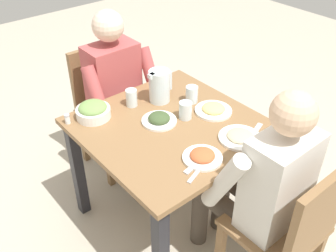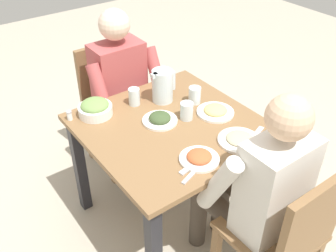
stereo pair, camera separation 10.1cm
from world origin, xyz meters
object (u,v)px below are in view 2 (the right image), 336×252
at_px(plate_fries, 215,111).
at_px(plate_rice_curry, 199,158).
at_px(salt_shaker, 69,115).
at_px(diner_far, 127,94).
at_px(plate_dolmas, 160,119).
at_px(salad_bowl, 95,108).
at_px(diner_near, 257,186).
at_px(dining_table, 171,142).
at_px(water_glass_by_pitcher, 195,95).
at_px(chair_near, 286,235).
at_px(water_glass_far_left, 134,97).
at_px(water_pitcher, 163,86).
at_px(chair_far, 113,100).
at_px(plate_beans, 240,140).
at_px(water_glass_center, 187,111).

relative_size(plate_fries, plate_rice_curry, 1.08).
bearing_deg(salt_shaker, diner_far, 20.66).
xyz_separation_m(plate_rice_curry, plate_dolmas, (0.03, 0.37, 0.00)).
xyz_separation_m(salad_bowl, plate_dolmas, (0.24, -0.26, -0.02)).
distance_m(plate_dolmas, salt_shaker, 0.49).
distance_m(diner_near, salt_shaker, 1.04).
xyz_separation_m(dining_table, water_glass_by_pitcher, (0.24, 0.10, 0.17)).
distance_m(chair_near, water_glass_far_left, 1.07).
bearing_deg(water_glass_far_left, water_glass_by_pitcher, -33.31).
distance_m(chair_near, diner_near, 0.25).
distance_m(water_pitcher, plate_fries, 0.33).
relative_size(chair_near, salt_shaker, 15.88).
height_order(chair_far, plate_fries, chair_far).
bearing_deg(dining_table, chair_near, -82.66).
bearing_deg(water_pitcher, water_glass_far_left, 159.13).
bearing_deg(diner_far, plate_beans, -80.45).
distance_m(plate_rice_curry, plate_dolmas, 0.37).
relative_size(chair_far, salt_shaker, 15.88).
distance_m(diner_far, salt_shaker, 0.50).
distance_m(chair_far, water_glass_by_pitcher, 0.72).
bearing_deg(chair_far, dining_table, -93.27).
distance_m(chair_near, plate_rice_curry, 0.52).
bearing_deg(plate_beans, diner_far, 99.55).
bearing_deg(water_glass_center, chair_far, 94.54).
distance_m(diner_far, plate_beans, 0.87).
height_order(water_glass_center, salt_shaker, water_glass_center).
height_order(plate_beans, plate_dolmas, plate_dolmas).
distance_m(salad_bowl, plate_rice_curry, 0.67).
relative_size(dining_table, water_pitcher, 4.71).
xyz_separation_m(plate_fries, plate_rice_curry, (-0.33, -0.25, 0.00)).
distance_m(chair_far, salt_shaker, 0.64).
bearing_deg(dining_table, plate_fries, -12.04).
height_order(dining_table, salad_bowl, salad_bowl).
xyz_separation_m(chair_far, diner_far, (-0.00, -0.20, 0.15)).
xyz_separation_m(dining_table, plate_fries, (0.26, -0.06, 0.13)).
xyz_separation_m(salad_bowl, plate_beans, (0.46, -0.64, -0.03)).
height_order(chair_far, salad_bowl, chair_far).
relative_size(dining_table, salt_shaker, 16.59).
height_order(diner_far, water_glass_by_pitcher, diner_far).
bearing_deg(water_glass_far_left, chair_far, 78.67).
distance_m(diner_near, plate_fries, 0.52).
xyz_separation_m(plate_rice_curry, water_glass_center, (0.17, 0.30, 0.03)).
xyz_separation_m(chair_far, water_pitcher, (0.07, -0.51, 0.32)).
bearing_deg(plate_beans, plate_rice_curry, 177.89).
distance_m(plate_fries, plate_dolmas, 0.32).
bearing_deg(diner_near, plate_dolmas, 102.13).
distance_m(dining_table, salad_bowl, 0.46).
xyz_separation_m(chair_near, water_glass_far_left, (-0.14, 1.03, 0.28)).
relative_size(dining_table, plate_dolmas, 4.74).
relative_size(dining_table, chair_far, 1.04).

